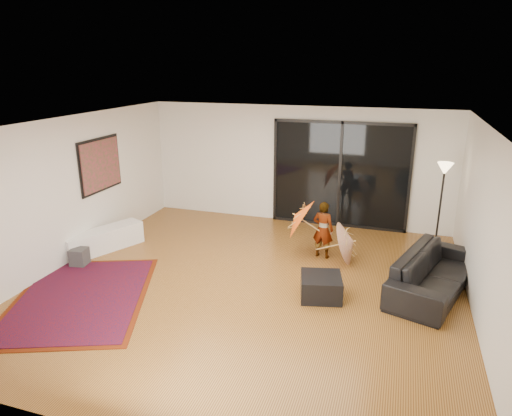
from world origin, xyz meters
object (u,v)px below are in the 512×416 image
at_px(ottoman, 321,287).
at_px(child, 323,230).
at_px(sofa, 434,273).
at_px(media_console, 104,240).

bearing_deg(ottoman, child, 99.26).
xyz_separation_m(sofa, ottoman, (-1.71, -0.76, -0.15)).
relative_size(sofa, child, 2.05).
xyz_separation_m(sofa, child, (-1.98, 0.84, 0.22)).
bearing_deg(ottoman, media_console, 172.71).
height_order(media_console, ottoman, media_console).
height_order(sofa, ottoman, sofa).
height_order(media_console, child, child).
bearing_deg(sofa, child, 85.19).
bearing_deg(child, ottoman, 109.35).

